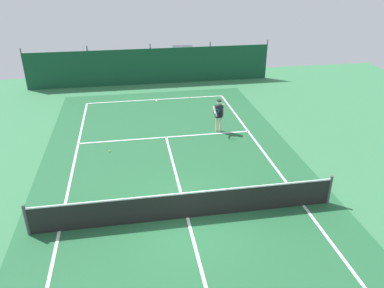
# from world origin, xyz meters

# --- Properties ---
(ground_plane) EXTENTS (36.00, 36.00, 0.00)m
(ground_plane) POSITION_xyz_m (0.00, 0.00, 0.00)
(ground_plane) COLOR #387A4C
(court_surface) EXTENTS (11.02, 26.60, 0.01)m
(court_surface) POSITION_xyz_m (0.00, 0.00, 0.00)
(court_surface) COLOR #236038
(court_surface) RESTS_ON ground
(tennis_net) EXTENTS (10.12, 0.10, 1.10)m
(tennis_net) POSITION_xyz_m (0.00, 0.00, 0.51)
(tennis_net) COLOR black
(tennis_net) RESTS_ON ground
(back_fence) EXTENTS (16.30, 0.98, 2.70)m
(back_fence) POSITION_xyz_m (-0.00, 15.71, 0.67)
(back_fence) COLOR #14472D
(back_fence) RESTS_ON ground
(tennis_player) EXTENTS (0.69, 0.77, 1.64)m
(tennis_player) POSITION_xyz_m (2.64, 6.65, 0.96)
(tennis_player) COLOR beige
(tennis_player) RESTS_ON ground
(tennis_ball_near_player) EXTENTS (0.07, 0.07, 0.07)m
(tennis_ball_near_player) POSITION_xyz_m (-2.66, 5.30, 0.03)
(tennis_ball_near_player) COLOR #CCDB33
(tennis_ball_near_player) RESTS_ON ground
(tennis_ball_midcourt) EXTENTS (0.07, 0.07, 0.07)m
(tennis_ball_midcourt) POSITION_xyz_m (2.02, 11.84, 0.03)
(tennis_ball_midcourt) COLOR #CCDB33
(tennis_ball_midcourt) RESTS_ON ground
(parked_car) EXTENTS (2.37, 4.38, 1.68)m
(parked_car) POSITION_xyz_m (2.65, 18.48, 0.84)
(parked_car) COLOR black
(parked_car) RESTS_ON ground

